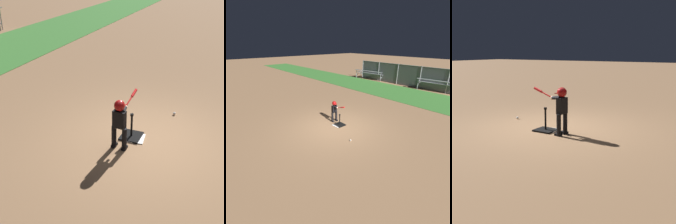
{
  "view_description": "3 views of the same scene",
  "coord_description": "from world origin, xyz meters",
  "views": [
    {
      "loc": [
        -6.03,
        -1.58,
        3.76
      ],
      "look_at": [
        -0.71,
        0.6,
        0.89
      ],
      "focal_mm": 50.0,
      "sensor_mm": 36.0,
      "label": 1
    },
    {
      "loc": [
        6.09,
        -5.03,
        4.03
      ],
      "look_at": [
        0.01,
        0.19,
        0.8
      ],
      "focal_mm": 28.0,
      "sensor_mm": 36.0,
      "label": 2
    },
    {
      "loc": [
        -4.52,
        6.55,
        2.0
      ],
      "look_at": [
        -0.67,
        0.45,
        0.56
      ],
      "focal_mm": 50.0,
      "sensor_mm": 36.0,
      "label": 3
    }
  ],
  "objects": [
    {
      "name": "ground_plane",
      "position": [
        0.0,
        0.0,
        0.0
      ],
      "size": [
        90.0,
        90.0,
        0.0
      ],
      "primitive_type": "plane",
      "color": "#99704C"
    },
    {
      "name": "grass_outfield_strip",
      "position": [
        0.0,
        8.27,
        0.01
      ],
      "size": [
        56.0,
        4.46,
        0.02
      ],
      "primitive_type": "cube",
      "color": "#3D7F33",
      "rests_on": "ground_plane"
    },
    {
      "name": "backstop_fence",
      "position": [
        -0.0,
        11.1,
        1.06
      ],
      "size": [
        16.41,
        0.08,
        2.03
      ],
      "color": "#9E9EA3",
      "rests_on": "ground_plane"
    },
    {
      "name": "home_plate",
      "position": [
        -0.12,
        0.27,
        0.01
      ],
      "size": [
        0.49,
        0.49,
        0.02
      ],
      "primitive_type": "cube",
      "rotation": [
        0.0,
        0.0,
        0.13
      ],
      "color": "white",
      "rests_on": "ground_plane"
    },
    {
      "name": "batting_tee",
      "position": [
        -0.08,
        0.37,
        0.06
      ],
      "size": [
        0.52,
        0.46,
        0.6
      ],
      "color": "black",
      "rests_on": "ground_plane"
    },
    {
      "name": "batter_child",
      "position": [
        -0.59,
        0.46,
        0.73
      ],
      "size": [
        0.99,
        0.37,
        1.15
      ],
      "color": "black",
      "rests_on": "ground_plane"
    },
    {
      "name": "baseball",
      "position": [
        1.43,
        -0.31,
        0.04
      ],
      "size": [
        0.07,
        0.07,
        0.07
      ],
      "primitive_type": "sphere",
      "color": "white",
      "rests_on": "ground_plane"
    },
    {
      "name": "bleachers_left_center",
      "position": [
        -7.01,
        11.42,
        0.49
      ],
      "size": [
        3.73,
        2.23,
        1.0
      ],
      "color": "#93969E",
      "rests_on": "ground_plane"
    },
    {
      "name": "bleachers_right_center",
      "position": [
        0.47,
        11.62,
        0.51
      ],
      "size": [
        3.71,
        2.3,
        1.04
      ],
      "color": "#93969E",
      "rests_on": "ground_plane"
    }
  ]
}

